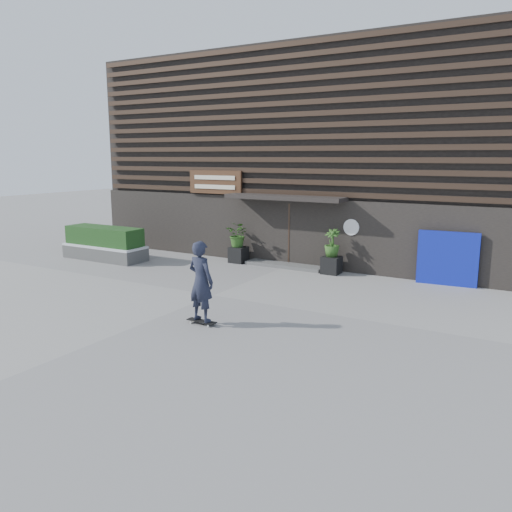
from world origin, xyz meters
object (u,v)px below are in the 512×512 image
Objects in this scene: planter_pot_left at (238,255)px; blue_tarp at (448,259)px; raised_bed at (105,253)px; skateboarder at (201,281)px; planter_pot_right at (331,265)px.

blue_tarp is at bearing 2.28° from planter_pot_left.
blue_tarp is at bearing 10.99° from raised_bed.
planter_pot_left is at bearing 115.29° from skateboarder.
planter_pot_left is 0.29× the size of skateboarder.
skateboarder is (8.06, -4.60, 0.82)m from raised_bed.
planter_pot_right is at bearing 13.68° from raised_bed.
planter_pot_right is at bearing -179.64° from blue_tarp.
skateboarder is (3.17, -6.71, 0.77)m from planter_pot_left.
planter_pot_left reaches higher than raised_bed.
skateboarder reaches higher than raised_bed.
skateboarder is (-4.37, -7.01, 0.21)m from blue_tarp.
planter_pot_left is 3.80m from planter_pot_right.
planter_pot_left and planter_pot_right have the same top height.
raised_bed is at bearing -173.23° from blue_tarp.
planter_pot_right is 0.17× the size of raised_bed.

